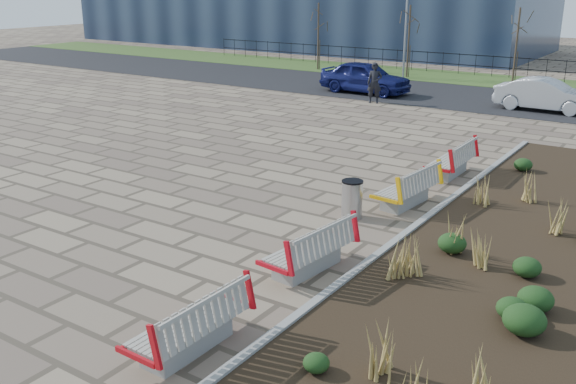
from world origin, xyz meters
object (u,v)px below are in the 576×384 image
Objects in this scene: car_blue at (365,77)px; bench_c at (405,186)px; bench_a at (187,321)px; car_silver at (546,95)px; bench_d at (450,159)px; lamp_west at (406,24)px; litter_bin at (352,200)px; pedestrian at (375,83)px; bench_b at (307,247)px.

bench_c is at bearing -146.50° from car_blue.
car_silver reaches higher than bench_a.
bench_d is 0.35× the size of lamp_west.
car_blue is 0.76× the size of lamp_west.
car_blue is at bearing 116.32° from litter_bin.
bench_a is 8.01m from bench_c.
car_silver is at bearing 89.99° from bench_d.
car_blue is (-8.53, 14.34, 0.30)m from bench_c.
pedestrian is 0.30× the size of lamp_west.
lamp_west reaches higher than bench_d.
car_silver is at bearing 96.51° from bench_b.
bench_c is 14.56m from car_silver.
car_silver is (0.00, 19.15, 0.20)m from bench_b.
bench_a and bench_c have the same top height.
litter_bin is at bearing 179.02° from car_silver.
litter_bin is at bearing 97.26° from bench_a.
lamp_west is at bearing 116.62° from bench_b.
car_blue reaches higher than bench_c.
car_silver is at bearing -85.80° from car_blue.
litter_bin is (-0.68, 6.48, -0.05)m from bench_a.
car_blue is at bearing 92.89° from car_silver.
pedestrian reaches higher than bench_a.
bench_b and bench_c have the same top height.
bench_a is 6.52m from litter_bin.
lamp_west reaches higher than bench_a.
bench_d is at bearing -178.56° from car_silver.
bench_c is 0.51× the size of car_silver.
car_silver is at bearing 91.27° from bench_a.
lamp_west is at bearing 84.12° from pedestrian.
car_blue is (-8.53, 11.23, 0.30)m from bench_d.
lamp_west is at bearing 120.04° from bench_c.
litter_bin is 17.71m from car_blue.
bench_c is at bearing 66.03° from litter_bin.
bench_b is 1.15× the size of pedestrian.
lamp_west is (-9.00, 27.99, 2.54)m from bench_a.
lamp_west is at bearing 7.52° from car_blue.
bench_a is 0.46× the size of car_blue.
bench_a and bench_b have the same top height.
lamp_west is (-8.32, 21.50, 2.59)m from litter_bin.
bench_a is 22.57m from car_silver.
bench_a is 1.15× the size of pedestrian.
pedestrian is 0.44× the size of car_silver.
bench_b is 19.15m from car_silver.
lamp_west is (-2.03, 7.76, 2.13)m from pedestrian.
car_blue is 1.10× the size of car_silver.
bench_a is 1.00× the size of bench_b.
car_blue is at bearing 105.82° from pedestrian.
litter_bin is at bearing -150.93° from car_blue.
bench_b is at bearing 91.27° from bench_a.
litter_bin is (-0.68, -1.53, -0.05)m from bench_c.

